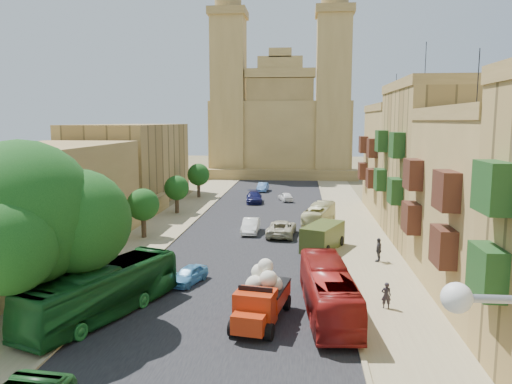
% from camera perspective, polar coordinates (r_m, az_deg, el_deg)
% --- Properties ---
extents(ground, '(260.00, 260.00, 0.00)m').
position_cam_1_polar(ground, '(22.06, -6.74, -20.23)').
color(ground, brown).
extents(road_surface, '(14.00, 140.00, 0.01)m').
position_cam_1_polar(road_surface, '(50.24, 0.43, -3.87)').
color(road_surface, black).
rests_on(road_surface, ground).
extents(sidewalk_east, '(5.00, 140.00, 0.01)m').
position_cam_1_polar(sidewalk_east, '(50.34, 11.29, -4.01)').
color(sidewalk_east, '#938460').
rests_on(sidewalk_east, ground).
extents(sidewalk_west, '(5.00, 140.00, 0.01)m').
position_cam_1_polar(sidewalk_west, '(51.91, -10.10, -3.61)').
color(sidewalk_west, '#938460').
rests_on(sidewalk_west, ground).
extents(kerb_east, '(0.25, 140.00, 0.12)m').
position_cam_1_polar(kerb_east, '(50.13, 8.44, -3.92)').
color(kerb_east, '#938460').
rests_on(kerb_east, ground).
extents(kerb_west, '(0.25, 140.00, 0.12)m').
position_cam_1_polar(kerb_west, '(51.29, -7.40, -3.63)').
color(kerb_west, '#938460').
rests_on(kerb_west, ground).
extents(townhouse_b, '(9.00, 14.00, 14.90)m').
position_cam_1_polar(townhouse_b, '(32.53, 26.43, -1.21)').
color(townhouse_b, '#9D8047').
rests_on(townhouse_b, ground).
extents(townhouse_c, '(9.00, 14.00, 17.40)m').
position_cam_1_polar(townhouse_c, '(45.63, 20.28, 3.17)').
color(townhouse_c, '#A7884C').
rests_on(townhouse_c, ground).
extents(townhouse_d, '(9.00, 14.00, 15.90)m').
position_cam_1_polar(townhouse_d, '(59.29, 16.79, 3.64)').
color(townhouse_d, '#9D8047').
rests_on(townhouse_d, ground).
extents(west_wall, '(1.00, 40.00, 1.80)m').
position_cam_1_polar(west_wall, '(43.46, -17.48, -4.95)').
color(west_wall, '#9D8047').
rests_on(west_wall, ground).
extents(west_building_low, '(10.00, 28.00, 8.40)m').
position_cam_1_polar(west_building_low, '(43.57, -25.37, -0.91)').
color(west_building_low, olive).
rests_on(west_building_low, ground).
extents(west_building_mid, '(10.00, 22.00, 10.00)m').
position_cam_1_polar(west_building_mid, '(66.98, -14.05, 3.23)').
color(west_building_mid, '#A7884C').
rests_on(west_building_mid, ground).
extents(church, '(28.00, 22.50, 36.30)m').
position_cam_1_polar(church, '(97.66, 2.91, 7.58)').
color(church, '#9D8047').
rests_on(church, ground).
extents(ficus_tree, '(9.60, 8.83, 9.60)m').
position_cam_1_polar(ficus_tree, '(27.13, -24.95, -2.80)').
color(ficus_tree, '#3A2A1D').
rests_on(ficus_tree, ground).
extents(street_tree_a, '(3.49, 3.49, 5.37)m').
position_cam_1_polar(street_tree_a, '(34.75, -18.96, -3.70)').
color(street_tree_a, '#3A2A1D').
rests_on(street_tree_a, ground).
extents(street_tree_b, '(2.90, 2.90, 4.46)m').
position_cam_1_polar(street_tree_b, '(45.86, -12.78, -1.45)').
color(street_tree_b, '#3A2A1D').
rests_on(street_tree_b, ground).
extents(street_tree_c, '(2.81, 2.81, 4.31)m').
position_cam_1_polar(street_tree_c, '(57.27, -9.06, 0.43)').
color(street_tree_c, '#3A2A1D').
rests_on(street_tree_c, ground).
extents(street_tree_d, '(3.04, 3.04, 4.67)m').
position_cam_1_polar(street_tree_d, '(68.84, -6.59, 1.97)').
color(street_tree_d, '#3A2A1D').
rests_on(street_tree_d, ground).
extents(red_truck, '(3.00, 5.73, 3.20)m').
position_cam_1_polar(red_truck, '(26.52, 0.63, -11.82)').
color(red_truck, '#B32B0D').
rests_on(red_truck, ground).
extents(olive_pickup, '(3.89, 5.38, 2.04)m').
position_cam_1_polar(olive_pickup, '(41.52, 7.63, -5.11)').
color(olive_pickup, '#3C481B').
rests_on(olive_pickup, ground).
extents(bus_green_north, '(5.92, 10.50, 2.87)m').
position_cam_1_polar(bus_green_north, '(28.36, -17.15, -10.79)').
color(bus_green_north, '#175721').
rests_on(bus_green_north, ground).
extents(bus_red_east, '(3.06, 9.90, 2.71)m').
position_cam_1_polar(bus_red_east, '(27.78, 8.23, -11.08)').
color(bus_red_east, maroon).
rests_on(bus_red_east, ground).
extents(bus_cream_east, '(3.65, 8.48, 2.30)m').
position_cam_1_polar(bus_cream_east, '(49.43, 7.25, -2.78)').
color(bus_cream_east, beige).
rests_on(bus_cream_east, ground).
extents(car_blue_a, '(2.31, 3.64, 1.16)m').
position_cam_1_polar(car_blue_a, '(33.00, -7.70, -9.36)').
color(car_blue_a, '#438DBE').
rests_on(car_blue_a, ground).
extents(car_white_a, '(1.47, 4.15, 1.36)m').
position_cam_1_polar(car_white_a, '(46.85, -0.61, -3.90)').
color(car_white_a, white).
rests_on(car_white_a, ground).
extents(car_cream, '(2.76, 5.35, 1.44)m').
position_cam_1_polar(car_cream, '(45.82, 2.94, -4.14)').
color(car_cream, beige).
rests_on(car_cream, ground).
extents(car_dkblue, '(2.47, 5.06, 1.42)m').
position_cam_1_polar(car_dkblue, '(64.16, -0.22, -0.60)').
color(car_dkblue, '#101343').
rests_on(car_dkblue, ground).
extents(car_white_b, '(2.35, 3.69, 1.17)m').
position_cam_1_polar(car_white_b, '(65.52, 3.40, -0.54)').
color(car_white_b, white).
rests_on(car_white_b, ground).
extents(car_blue_b, '(1.59, 3.99, 1.29)m').
position_cam_1_polar(car_blue_b, '(74.39, 0.78, 0.56)').
color(car_blue_b, '#4372B4').
rests_on(car_blue_b, ground).
extents(pedestrian_a, '(0.55, 0.36, 1.51)m').
position_cam_1_polar(pedestrian_a, '(29.48, 14.65, -11.36)').
color(pedestrian_a, '#252127').
rests_on(pedestrian_a, ground).
extents(pedestrian_c, '(0.84, 1.16, 1.83)m').
position_cam_1_polar(pedestrian_c, '(38.54, 13.84, -6.44)').
color(pedestrian_c, '#38373F').
rests_on(pedestrian_c, ground).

